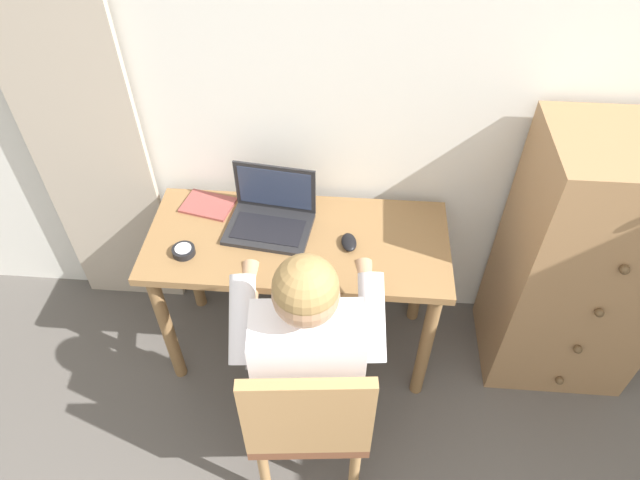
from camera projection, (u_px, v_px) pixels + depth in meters
The scene contains 10 objects.
wall_back at pixel (430, 87), 2.10m from camera, with size 4.80×0.05×2.50m, color silver.
curtain_panel at pixel (76, 117), 2.24m from camera, with size 0.51×0.03×2.18m, color #BCAD99.
desk at pixel (298, 258), 2.34m from camera, with size 1.23×0.54×0.74m.
dresser at pixel (583, 265), 2.31m from camera, with size 0.62×0.49×1.24m.
chair at pixel (308, 413), 1.97m from camera, with size 0.46×0.44×0.90m.
person_seated at pixel (308, 340), 1.97m from camera, with size 0.56×0.61×1.21m.
laptop at pixel (271, 215), 2.28m from camera, with size 0.37×0.29×0.24m.
computer_mouse at pixel (349, 242), 2.22m from camera, with size 0.06×0.10×0.03m, color black.
desk_clock at pixel (184, 251), 2.19m from camera, with size 0.09×0.09×0.03m.
notebook_pad at pixel (208, 205), 2.39m from camera, with size 0.21×0.15×0.01m, color #994742.
Camera 1 is at (-0.27, 0.28, 2.34)m, focal length 31.26 mm.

